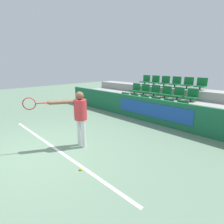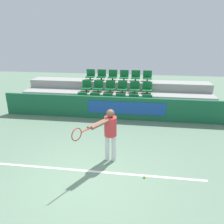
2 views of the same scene
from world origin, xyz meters
name	(u,v)px [view 1 (image 1 of 2)]	position (x,y,z in m)	size (l,w,h in m)	color
ground_plane	(45,152)	(0.00, 0.00, 0.00)	(30.00, 30.00, 0.00)	slate
court_baseline	(55,148)	(0.00, 0.29, 0.00)	(5.99, 0.08, 0.01)	white
barrier_wall	(140,108)	(0.02, 4.18, 0.49)	(9.65, 0.14, 0.99)	#19603D
bleacher_tier_front	(147,113)	(0.00, 4.72, 0.20)	(9.25, 0.91, 0.40)	#9E9E99
bleacher_tier_middle	(158,105)	(0.00, 5.63, 0.40)	(9.25, 0.91, 0.79)	#9E9E99
bleacher_tier_back	(167,99)	(0.00, 6.54, 0.60)	(9.25, 0.91, 1.19)	#9E9E99
stadium_chair_0	(124,98)	(-1.49, 4.84, 0.63)	(0.45, 0.40, 0.53)	#333333
stadium_chair_1	(133,100)	(-0.90, 4.84, 0.63)	(0.45, 0.40, 0.53)	#333333
stadium_chair_2	(143,102)	(-0.30, 4.84, 0.63)	(0.45, 0.40, 0.53)	#333333
stadium_chair_3	(154,104)	(0.30, 4.84, 0.63)	(0.45, 0.40, 0.53)	#333333
stadium_chair_4	(167,106)	(0.90, 4.84, 0.63)	(0.45, 0.40, 0.53)	#333333
stadium_chair_5	(181,108)	(1.49, 4.84, 0.63)	(0.45, 0.40, 0.53)	#333333
stadium_chair_6	(135,89)	(-1.49, 5.75, 1.02)	(0.45, 0.40, 0.53)	#333333
stadium_chair_7	(144,90)	(-0.90, 5.75, 1.02)	(0.45, 0.40, 0.53)	#333333
stadium_chair_8	(155,91)	(-0.30, 5.75, 1.02)	(0.45, 0.40, 0.53)	#333333
stadium_chair_9	(166,93)	(0.30, 5.75, 1.02)	(0.45, 0.40, 0.53)	#333333
stadium_chair_10	(178,94)	(0.90, 5.75, 1.02)	(0.45, 0.40, 0.53)	#333333
stadium_chair_11	(192,96)	(1.49, 5.75, 1.02)	(0.45, 0.40, 0.53)	#333333
stadium_chair_12	(145,80)	(-1.49, 6.66, 1.42)	(0.45, 0.40, 0.53)	#333333
stadium_chair_13	(155,81)	(-0.90, 6.66, 1.42)	(0.45, 0.40, 0.53)	#333333
stadium_chair_14	(165,82)	(-0.30, 6.66, 1.42)	(0.45, 0.40, 0.53)	#333333
stadium_chair_15	(176,83)	(0.30, 6.66, 1.42)	(0.45, 0.40, 0.53)	#333333
stadium_chair_16	(188,84)	(0.90, 6.66, 1.42)	(0.45, 0.40, 0.53)	#333333
stadium_chair_17	(201,84)	(1.49, 6.66, 1.42)	(0.45, 0.40, 0.53)	#333333
tennis_player	(78,113)	(0.37, 0.87, 0.99)	(0.90, 1.42, 1.58)	silver
tennis_ball	(81,169)	(1.40, 0.20, 0.03)	(0.07, 0.07, 0.07)	#CCDB33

